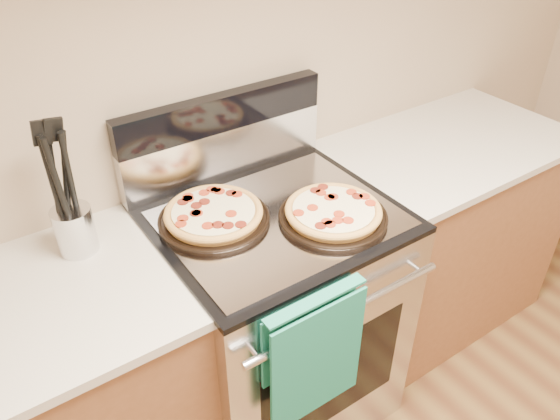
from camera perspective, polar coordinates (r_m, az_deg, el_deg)
wall_back at (r=1.82m, az=-7.07°, el=16.04°), size 4.00×0.00×4.00m
range_body at (r=2.05m, az=-0.50°, el=-11.27°), size 0.76×0.68×0.90m
oven_window at (r=1.88m, az=5.49°, el=-17.30°), size 0.56×0.01×0.40m
cooktop at (r=1.75m, az=-0.58°, el=-0.76°), size 0.76×0.68×0.02m
backsplash_lower at (r=1.92m, az=-5.79°, el=6.11°), size 0.76×0.06×0.18m
backsplash_upper at (r=1.86m, az=-6.06°, el=10.18°), size 0.76×0.06×0.12m
oven_handle at (r=1.60m, az=7.10°, el=-10.47°), size 0.70×0.03×0.03m
dish_towel at (r=1.62m, az=3.49°, el=-14.73°), size 0.32×0.05×0.42m
foil_sheet at (r=1.72m, az=-0.02°, el=-0.89°), size 0.70×0.55×0.01m
cabinet_right at (r=2.55m, az=15.78°, el=-2.50°), size 1.00×0.62×0.88m
countertop_right at (r=2.31m, az=17.54°, el=6.53°), size 1.02×0.64×0.03m
pepperoni_pizza_back at (r=1.70m, az=-6.93°, el=-0.55°), size 0.36×0.36×0.05m
pepperoni_pizza_front at (r=1.71m, az=5.58°, el=-0.32°), size 0.42×0.42×0.05m
utensil_crock at (r=1.68m, az=-20.63°, el=-1.96°), size 0.13×0.13×0.14m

